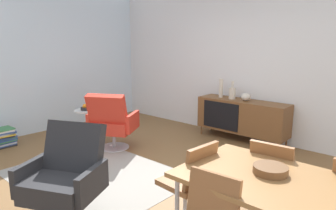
{
  "coord_description": "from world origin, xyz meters",
  "views": [
    {
      "loc": [
        2.53,
        -2.45,
        1.72
      ],
      "look_at": [
        0.01,
        0.37,
        0.93
      ],
      "focal_mm": 32.74,
      "sensor_mm": 36.0,
      "label": 1
    }
  ],
  "objects_px": {
    "vase_sculptural_dark": "(232,93)",
    "wooden_bowl_on_table": "(270,170)",
    "dining_chair_back_left": "(274,179)",
    "vase_cobalt": "(246,97)",
    "armchair_black_shell": "(66,175)",
    "dining_chair_near_window": "(190,182)",
    "sideboard": "(242,116)",
    "dining_table": "(291,190)",
    "side_table_round": "(87,121)",
    "magazine_stack": "(2,138)",
    "lounge_chair_red": "(112,121)",
    "fruit_bowl": "(86,107)",
    "vase_ceramic_small": "(221,88)"
  },
  "relations": [
    {
      "from": "vase_sculptural_dark",
      "to": "wooden_bowl_on_table",
      "type": "xyz_separation_m",
      "value": [
        1.85,
        -2.62,
        -0.06
      ]
    },
    {
      "from": "wooden_bowl_on_table",
      "to": "dining_chair_back_left",
      "type": "bearing_deg",
      "value": 107.79
    },
    {
      "from": "vase_cobalt",
      "to": "armchair_black_shell",
      "type": "distance_m",
      "value": 3.38
    },
    {
      "from": "dining_chair_near_window",
      "to": "dining_chair_back_left",
      "type": "relative_size",
      "value": 1.0
    },
    {
      "from": "sideboard",
      "to": "dining_table",
      "type": "distance_m",
      "value": 3.27
    },
    {
      "from": "dining_table",
      "to": "side_table_round",
      "type": "height_order",
      "value": "dining_table"
    },
    {
      "from": "vase_sculptural_dark",
      "to": "dining_chair_near_window",
      "type": "relative_size",
      "value": 0.37
    },
    {
      "from": "dining_chair_back_left",
      "to": "magazine_stack",
      "type": "distance_m",
      "value": 4.38
    },
    {
      "from": "dining_table",
      "to": "dining_chair_near_window",
      "type": "distance_m",
      "value": 0.92
    },
    {
      "from": "sideboard",
      "to": "vase_cobalt",
      "type": "height_order",
      "value": "vase_cobalt"
    },
    {
      "from": "vase_cobalt",
      "to": "lounge_chair_red",
      "type": "distance_m",
      "value": 2.3
    },
    {
      "from": "vase_sculptural_dark",
      "to": "lounge_chair_red",
      "type": "bearing_deg",
      "value": -121.52
    },
    {
      "from": "dining_chair_back_left",
      "to": "dining_chair_near_window",
      "type": "bearing_deg",
      "value": -133.97
    },
    {
      "from": "vase_sculptural_dark",
      "to": "lounge_chair_red",
      "type": "xyz_separation_m",
      "value": [
        -1.11,
        -1.82,
        -0.36
      ]
    },
    {
      "from": "vase_sculptural_dark",
      "to": "magazine_stack",
      "type": "height_order",
      "value": "vase_sculptural_dark"
    },
    {
      "from": "armchair_black_shell",
      "to": "fruit_bowl",
      "type": "height_order",
      "value": "armchair_black_shell"
    },
    {
      "from": "dining_chair_near_window",
      "to": "fruit_bowl",
      "type": "distance_m",
      "value": 3.24
    },
    {
      "from": "vase_cobalt",
      "to": "side_table_round",
      "type": "distance_m",
      "value": 2.85
    },
    {
      "from": "wooden_bowl_on_table",
      "to": "sideboard",
      "type": "bearing_deg",
      "value": 122.09
    },
    {
      "from": "lounge_chair_red",
      "to": "vase_cobalt",
      "type": "bearing_deg",
      "value": 52.7
    },
    {
      "from": "vase_ceramic_small",
      "to": "wooden_bowl_on_table",
      "type": "relative_size",
      "value": 1.3
    },
    {
      "from": "vase_sculptural_dark",
      "to": "dining_chair_near_window",
      "type": "xyz_separation_m",
      "value": [
        1.15,
        -2.7,
        -0.36
      ]
    },
    {
      "from": "lounge_chair_red",
      "to": "magazine_stack",
      "type": "distance_m",
      "value": 1.89
    },
    {
      "from": "vase_cobalt",
      "to": "vase_ceramic_small",
      "type": "distance_m",
      "value": 0.51
    },
    {
      "from": "armchair_black_shell",
      "to": "dining_chair_near_window",
      "type": "bearing_deg",
      "value": 34.03
    },
    {
      "from": "vase_cobalt",
      "to": "side_table_round",
      "type": "relative_size",
      "value": 0.32
    },
    {
      "from": "lounge_chair_red",
      "to": "sideboard",
      "type": "bearing_deg",
      "value": 53.84
    },
    {
      "from": "vase_ceramic_small",
      "to": "dining_chair_back_left",
      "type": "bearing_deg",
      "value": -47.83
    },
    {
      "from": "vase_sculptural_dark",
      "to": "vase_ceramic_small",
      "type": "xyz_separation_m",
      "value": [
        -0.23,
        0.0,
        0.06
      ]
    },
    {
      "from": "vase_ceramic_small",
      "to": "wooden_bowl_on_table",
      "type": "xyz_separation_m",
      "value": [
        2.09,
        -2.62,
        -0.12
      ]
    },
    {
      "from": "wooden_bowl_on_table",
      "to": "armchair_black_shell",
      "type": "distance_m",
      "value": 1.87
    },
    {
      "from": "sideboard",
      "to": "dining_chair_near_window",
      "type": "xyz_separation_m",
      "value": [
        0.94,
        -2.7,
        0.03
      ]
    },
    {
      "from": "wooden_bowl_on_table",
      "to": "dining_chair_near_window",
      "type": "xyz_separation_m",
      "value": [
        -0.7,
        -0.08,
        -0.3
      ]
    },
    {
      "from": "side_table_round",
      "to": "dining_chair_back_left",
      "type": "bearing_deg",
      "value": -6.2
    },
    {
      "from": "dining_table",
      "to": "lounge_chair_red",
      "type": "xyz_separation_m",
      "value": [
        -3.16,
        0.88,
        -0.23
      ]
    },
    {
      "from": "vase_cobalt",
      "to": "magazine_stack",
      "type": "bearing_deg",
      "value": -134.1
    },
    {
      "from": "magazine_stack",
      "to": "sideboard",
      "type": "bearing_deg",
      "value": 46.47
    },
    {
      "from": "wooden_bowl_on_table",
      "to": "fruit_bowl",
      "type": "distance_m",
      "value": 3.9
    },
    {
      "from": "dining_chair_near_window",
      "to": "lounge_chair_red",
      "type": "height_order",
      "value": "lounge_chair_red"
    },
    {
      "from": "dining_table",
      "to": "magazine_stack",
      "type": "relative_size",
      "value": 3.93
    },
    {
      "from": "sideboard",
      "to": "lounge_chair_red",
      "type": "xyz_separation_m",
      "value": [
        -1.33,
        -1.81,
        0.03
      ]
    },
    {
      "from": "vase_sculptural_dark",
      "to": "dining_chair_back_left",
      "type": "relative_size",
      "value": 0.37
    },
    {
      "from": "dining_chair_back_left",
      "to": "lounge_chair_red",
      "type": "distance_m",
      "value": 2.83
    },
    {
      "from": "dining_chair_near_window",
      "to": "magazine_stack",
      "type": "bearing_deg",
      "value": -176.11
    },
    {
      "from": "fruit_bowl",
      "to": "wooden_bowl_on_table",
      "type": "bearing_deg",
      "value": -13.12
    },
    {
      "from": "dining_chair_near_window",
      "to": "fruit_bowl",
      "type": "relative_size",
      "value": 4.28
    },
    {
      "from": "vase_cobalt",
      "to": "wooden_bowl_on_table",
      "type": "xyz_separation_m",
      "value": [
        1.59,
        -2.62,
        -0.02
      ]
    },
    {
      "from": "dining_table",
      "to": "sideboard",
      "type": "bearing_deg",
      "value": 124.23
    },
    {
      "from": "armchair_black_shell",
      "to": "side_table_round",
      "type": "xyz_separation_m",
      "value": [
        -2.1,
        1.63,
        -0.15
      ]
    },
    {
      "from": "vase_sculptural_dark",
      "to": "wooden_bowl_on_table",
      "type": "height_order",
      "value": "vase_sculptural_dark"
    }
  ]
}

